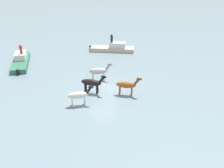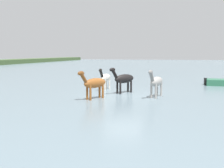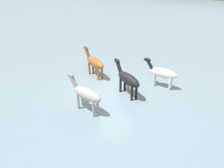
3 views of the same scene
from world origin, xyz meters
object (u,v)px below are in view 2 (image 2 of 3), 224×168
horse_gray_outer (156,82)px  horse_dark_mare (105,78)px  horse_chestnut_trailing (123,79)px  horse_dun_straggler (94,83)px

horse_gray_outer → horse_dark_mare: (2.84, 4.11, -0.07)m
horse_gray_outer → horse_chestnut_trailing: bearing=-103.9°
horse_gray_outer → horse_chestnut_trailing: size_ratio=1.07×
horse_chestnut_trailing → horse_dark_mare: 2.32m
horse_dun_straggler → horse_dark_mare: 4.40m
horse_gray_outer → horse_dark_mare: 4.99m
horse_chestnut_trailing → horse_dark_mare: size_ratio=1.00×
horse_chestnut_trailing → horse_dark_mare: bearing=-98.6°
horse_dun_straggler → horse_dark_mare: horse_dun_straggler is taller
horse_dark_mare → horse_dun_straggler: bearing=11.5°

